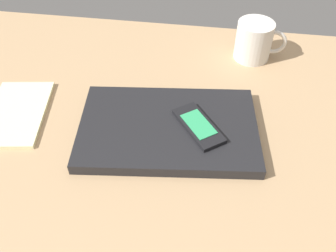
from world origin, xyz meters
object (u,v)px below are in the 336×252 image
object	(u,v)px
laptop_closed	(168,129)
coffee_mug	(255,41)
cell_phone_on_laptop	(198,126)
notepad	(17,113)

from	to	relation	value
laptop_closed	coffee_mug	xyz separation A→B (cm)	(16.15, 27.97, 3.40)
laptop_closed	cell_phone_on_laptop	distance (cm)	5.89
notepad	coffee_mug	size ratio (longest dim) A/B	1.61
cell_phone_on_laptop	coffee_mug	xyz separation A→B (cm)	(10.47, 27.69, 1.86)
laptop_closed	coffee_mug	size ratio (longest dim) A/B	2.86
laptop_closed	cell_phone_on_laptop	size ratio (longest dim) A/B	2.74
laptop_closed	notepad	world-z (taller)	laptop_closed
cell_phone_on_laptop	notepad	xyz separation A→B (cm)	(-36.58, 0.54, -2.23)
laptop_closed	cell_phone_on_laptop	world-z (taller)	cell_phone_on_laptop
coffee_mug	cell_phone_on_laptop	bearing A→B (deg)	-110.72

